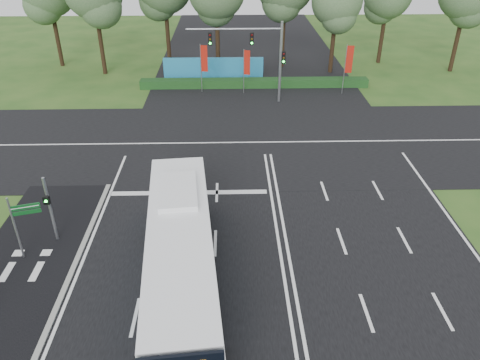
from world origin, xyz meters
name	(u,v)px	position (x,y,z in m)	size (l,w,h in m)	color
ground	(279,243)	(0.00, 0.00, 0.00)	(120.00, 120.00, 0.00)	#254C19
road_main	(279,242)	(0.00, 0.00, 0.02)	(20.00, 120.00, 0.04)	black
road_cross	(263,142)	(0.00, 12.00, 0.03)	(120.00, 14.00, 0.05)	black
bike_path	(14,287)	(-12.50, -3.00, 0.03)	(5.00, 18.00, 0.06)	black
kerb_strip	(66,285)	(-10.10, -3.00, 0.06)	(0.25, 18.00, 0.12)	gray
city_bus	(181,258)	(-4.68, -3.39, 1.90)	(3.98, 13.36, 3.78)	#5CA5D6
pedestrian_signal	(50,208)	(-11.59, 0.52, 2.05)	(0.31, 0.43, 3.75)	gray
street_sign	(20,220)	(-12.50, -0.80, 2.25)	(1.33, 0.44, 3.52)	gray
banner_flag_left	(203,61)	(-4.78, 23.17, 2.94)	(0.66, 0.13, 4.50)	gray
banner_flag_mid	(246,65)	(-0.87, 22.64, 2.73)	(0.60, 0.21, 4.16)	gray
banner_flag_right	(348,62)	(8.34, 22.30, 3.00)	(0.68, 0.11, 4.61)	gray
traffic_light_gantry	(260,50)	(0.21, 20.50, 4.66)	(8.41, 0.28, 7.00)	gray
hedge	(254,83)	(0.00, 24.50, 0.40)	(22.00, 1.20, 0.80)	#153513
blue_hoarding	(213,69)	(-4.00, 27.00, 1.10)	(10.00, 0.30, 2.20)	teal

